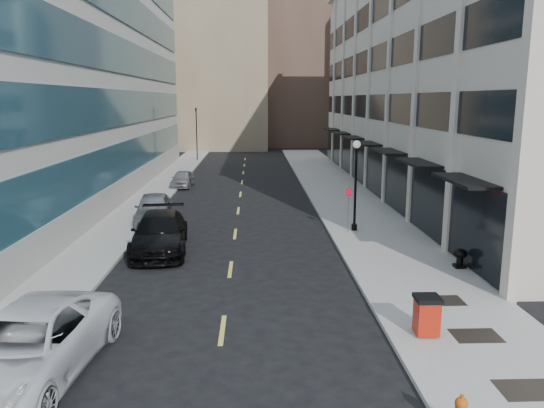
{
  "coord_description": "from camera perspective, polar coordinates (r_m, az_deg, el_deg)",
  "views": [
    {
      "loc": [
        1.0,
        -13.48,
        7.07
      ],
      "look_at": [
        1.88,
        11.47,
        2.12
      ],
      "focal_mm": 35.0,
      "sensor_mm": 36.0,
      "label": 1
    }
  ],
  "objects": [
    {
      "name": "building_left",
      "position": [
        43.98,
        -25.49,
        13.97
      ],
      "size": [
        16.14,
        46.0,
        20.0
      ],
      "color": "beige",
      "rests_on": "ground"
    },
    {
      "name": "skyline_tan_near",
      "position": [
        81.93,
        -5.74,
        16.01
      ],
      "size": [
        14.0,
        18.0,
        28.0
      ],
      "primitive_type": "cube",
      "color": "#877658",
      "rests_on": "ground"
    },
    {
      "name": "urn_planter",
      "position": [
        23.54,
        19.58,
        -5.29
      ],
      "size": [
        0.59,
        0.59,
        0.81
      ],
      "rotation": [
        0.0,
        0.0,
        0.01
      ],
      "color": "black",
      "rests_on": "sidewalk_right"
    },
    {
      "name": "skyline_stone",
      "position": [
        81.33,
        10.32,
        13.1
      ],
      "size": [
        10.0,
        14.0,
        20.0
      ],
      "primitive_type": "cube",
      "color": "#BDB2A0",
      "rests_on": "ground"
    },
    {
      "name": "ground",
      "position": [
        15.25,
        -5.8,
        -16.46
      ],
      "size": [
        160.0,
        160.0,
        0.0
      ],
      "primitive_type": "plane",
      "color": "black",
      "rests_on": "ground"
    },
    {
      "name": "sidewalk_left",
      "position": [
        35.02,
        -14.35,
        -0.66
      ],
      "size": [
        3.0,
        80.0,
        0.15
      ],
      "primitive_type": "cube",
      "color": "gray",
      "rests_on": "ground"
    },
    {
      "name": "traffic_signal",
      "position": [
        61.84,
        -8.18,
        9.85
      ],
      "size": [
        0.66,
        0.66,
        6.98
      ],
      "color": "black",
      "rests_on": "ground"
    },
    {
      "name": "sidewalk_right",
      "position": [
        34.81,
        8.78,
        -0.51
      ],
      "size": [
        5.0,
        80.0,
        0.15
      ],
      "primitive_type": "cube",
      "color": "gray",
      "rests_on": "ground"
    },
    {
      "name": "grate_far",
      "position": [
        19.75,
        17.91,
        -9.85
      ],
      "size": [
        1.4,
        1.0,
        0.01
      ],
      "primitive_type": "cube",
      "color": "black",
      "rests_on": "sidewalk_right"
    },
    {
      "name": "car_black_pickup",
      "position": [
        25.52,
        -11.98,
        -3.05
      ],
      "size": [
        3.07,
        6.35,
        1.78
      ],
      "primitive_type": "imported",
      "rotation": [
        0.0,
        0.0,
        0.09
      ],
      "color": "black",
      "rests_on": "ground"
    },
    {
      "name": "building_right",
      "position": [
        43.54,
        19.99,
        13.09
      ],
      "size": [
        15.3,
        46.5,
        18.25
      ],
      "color": "#BDB2A0",
      "rests_on": "ground"
    },
    {
      "name": "grate_mid",
      "position": [
        17.35,
        21.09,
        -13.07
      ],
      "size": [
        1.4,
        1.0,
        0.01
      ],
      "primitive_type": "cube",
      "color": "black",
      "rests_on": "sidewalk_right"
    },
    {
      "name": "car_grey_sedan",
      "position": [
        43.93,
        -9.6,
        2.69
      ],
      "size": [
        1.73,
        4.02,
        1.35
      ],
      "primitive_type": "imported",
      "rotation": [
        0.0,
        0.0,
        -0.03
      ],
      "color": "gray",
      "rests_on": "ground"
    },
    {
      "name": "lamppost",
      "position": [
        28.32,
        9.0,
        2.9
      ],
      "size": [
        0.41,
        0.41,
        4.92
      ],
      "color": "black",
      "rests_on": "sidewalk_right"
    },
    {
      "name": "skyline_tan_far",
      "position": [
        92.79,
        -11.64,
        13.42
      ],
      "size": [
        12.0,
        14.0,
        22.0
      ],
      "primitive_type": "cube",
      "color": "#877658",
      "rests_on": "ground"
    },
    {
      "name": "car_white_van",
      "position": [
        15.23,
        -24.98,
        -13.77
      ],
      "size": [
        3.63,
        6.79,
        1.81
      ],
      "primitive_type": "imported",
      "rotation": [
        0.0,
        0.0,
        -0.1
      ],
      "color": "silver",
      "rests_on": "ground"
    },
    {
      "name": "car_silver_sedan",
      "position": [
        31.46,
        -12.61,
        -0.45
      ],
      "size": [
        2.53,
        5.21,
        1.71
      ],
      "primitive_type": "imported",
      "rotation": [
        0.0,
        0.0,
        0.1
      ],
      "color": "gray",
      "rests_on": "ground"
    },
    {
      "name": "sign_post",
      "position": [
        28.02,
        8.25,
        0.18
      ],
      "size": [
        0.29,
        0.09,
        2.52
      ],
      "rotation": [
        0.0,
        0.0,
        -0.2
      ],
      "color": "slate",
      "rests_on": "sidewalk_right"
    },
    {
      "name": "road_centerline",
      "position": [
        31.3,
        -3.81,
        -1.85
      ],
      "size": [
        0.15,
        68.2,
        0.01
      ],
      "color": "#D8CC4C",
      "rests_on": "ground"
    },
    {
      "name": "trash_bin",
      "position": [
        16.71,
        16.31,
        -11.3
      ],
      "size": [
        0.75,
        0.84,
        1.21
      ],
      "rotation": [
        0.0,
        0.0,
        -0.02
      ],
      "color": "#AD1B0B",
      "rests_on": "sidewalk_right"
    },
    {
      "name": "grate_near",
      "position": [
        14.94,
        25.75,
        -17.56
      ],
      "size": [
        1.4,
        1.0,
        0.01
      ],
      "primitive_type": "cube",
      "color": "black",
      "rests_on": "sidewalk_right"
    },
    {
      "name": "skyline_brown",
      "position": [
        86.34,
        2.78,
        17.81
      ],
      "size": [
        12.0,
        16.0,
        34.0
      ],
      "primitive_type": "cube",
      "color": "brown",
      "rests_on": "ground"
    }
  ]
}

